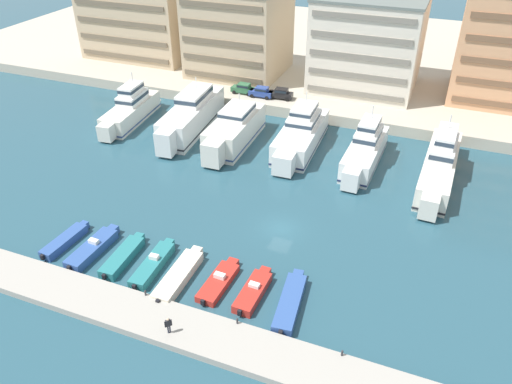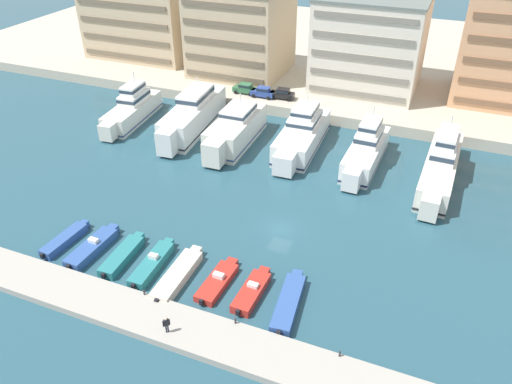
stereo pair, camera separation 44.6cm
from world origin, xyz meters
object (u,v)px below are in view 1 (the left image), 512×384
object	(u,v)px
pedestrian_near_edge	(168,324)
yacht_ivory_mid_left	(234,130)
car_green_far_left	(243,88)
motorboat_blue_left	(93,248)
yacht_ivory_center_right	(440,164)
motorboat_teal_center_left	(153,264)
motorboat_teal_mid_left	(123,256)
motorboat_red_mid_right	(253,291)
motorboat_blue_far_left	(65,241)
car_black_mid_left	(281,93)
yacht_white_center_left	(301,134)
yacht_white_center	(365,149)
motorboat_red_center_right	(219,281)
motorboat_blue_right	(290,302)
yacht_white_left	(191,115)
car_blue_left	(261,92)
motorboat_cream_center	(179,275)
yacht_ivory_far_left	(130,109)

from	to	relation	value
pedestrian_near_edge	yacht_ivory_mid_left	bearing A→B (deg)	105.02
car_green_far_left	motorboat_blue_left	bearing A→B (deg)	-89.02
yacht_ivory_center_right	motorboat_teal_center_left	xyz separation A→B (m)	(-25.98, -29.46, -1.81)
motorboat_teal_mid_left	pedestrian_near_edge	bearing A→B (deg)	-36.87
motorboat_red_mid_right	pedestrian_near_edge	bearing A→B (deg)	-122.26
motorboat_red_mid_right	car_green_far_left	size ratio (longest dim) A/B	1.65
motorboat_blue_far_left	car_green_far_left	distance (m)	44.01
motorboat_teal_center_left	car_black_mid_left	world-z (taller)	car_black_mid_left
yacht_white_center_left	yacht_white_center	bearing A→B (deg)	-7.95
motorboat_blue_far_left	motorboat_teal_mid_left	xyz separation A→B (m)	(7.51, 0.11, 0.01)
motorboat_blue_far_left	motorboat_blue_left	size ratio (longest dim) A/B	0.88
yacht_ivory_center_right	motorboat_red_center_right	world-z (taller)	yacht_ivory_center_right
yacht_ivory_mid_left	motorboat_blue_right	bearing A→B (deg)	-57.39
yacht_white_center	pedestrian_near_edge	distance (m)	38.74
yacht_white_left	yacht_white_center_left	distance (m)	17.81
yacht_ivory_center_right	car_blue_left	world-z (taller)	yacht_ivory_center_right
motorboat_blue_right	motorboat_teal_center_left	bearing A→B (deg)	-179.69
yacht_white_left	motorboat_cream_center	distance (m)	34.79
motorboat_teal_mid_left	yacht_white_left	bearing A→B (deg)	104.50
motorboat_teal_center_left	yacht_ivory_mid_left	bearing A→B (deg)	96.88
car_blue_left	motorboat_red_center_right	bearing A→B (deg)	-74.32
yacht_ivory_mid_left	pedestrian_near_edge	size ratio (longest dim) A/B	9.71
yacht_ivory_far_left	yacht_ivory_mid_left	size ratio (longest dim) A/B	0.98
motorboat_teal_center_left	car_blue_left	distance (m)	43.56
motorboat_teal_mid_left	motorboat_blue_right	size ratio (longest dim) A/B	0.87
motorboat_teal_mid_left	pedestrian_near_edge	xyz separation A→B (m)	(9.92, -7.44, 1.29)
yacht_white_left	motorboat_red_center_right	xyz separation A→B (m)	(19.04, -30.56, -2.09)
yacht_ivory_mid_left	car_black_mid_left	size ratio (longest dim) A/B	4.03
yacht_white_left	yacht_ivory_center_right	distance (m)	37.63
yacht_ivory_center_right	motorboat_teal_mid_left	distance (m)	41.87
motorboat_teal_mid_left	car_blue_left	xyz separation A→B (m)	(-1.02, 43.33, 2.31)
yacht_white_center_left	motorboat_blue_far_left	bearing A→B (deg)	-118.76
yacht_ivory_center_right	motorboat_teal_mid_left	size ratio (longest dim) A/B	2.81
yacht_white_center	pedestrian_near_edge	world-z (taller)	yacht_white_center
yacht_ivory_far_left	car_green_far_left	xyz separation A→B (m)	(14.23, 13.70, 0.71)
yacht_ivory_far_left	pedestrian_near_edge	world-z (taller)	yacht_ivory_far_left
motorboat_red_center_right	yacht_white_center	bearing A→B (deg)	73.98
yacht_white_center_left	yacht_white_left	bearing A→B (deg)	-178.23
yacht_ivory_mid_left	motorboat_teal_center_left	size ratio (longest dim) A/B	2.14
motorboat_blue_right	pedestrian_near_edge	bearing A→B (deg)	-138.71
yacht_ivory_far_left	yacht_ivory_mid_left	distance (m)	18.96
motorboat_red_center_right	car_green_far_left	world-z (taller)	car_green_far_left
yacht_ivory_far_left	car_green_far_left	bearing A→B (deg)	43.92
yacht_white_left	motorboat_teal_center_left	bearing A→B (deg)	-69.32
yacht_white_center	motorboat_blue_far_left	world-z (taller)	yacht_white_center
yacht_white_left	yacht_white_center	world-z (taller)	yacht_white_center
yacht_ivory_center_right	motorboat_teal_mid_left	world-z (taller)	yacht_ivory_center_right
motorboat_blue_far_left	car_blue_left	size ratio (longest dim) A/B	1.68
motorboat_cream_center	pedestrian_near_edge	world-z (taller)	pedestrian_near_edge
motorboat_teal_mid_left	motorboat_cream_center	bearing A→B (deg)	-3.74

